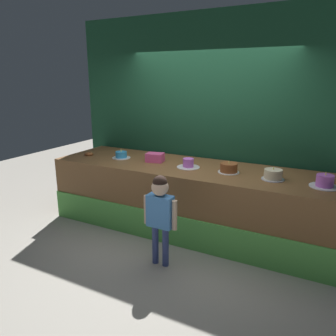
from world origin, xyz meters
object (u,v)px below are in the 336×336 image
cake_left (188,164)px  cake_far_left (121,155)px  child_figure (160,208)px  cake_center (229,168)px  pink_box (155,157)px  donut (89,154)px  cake_far_right (325,182)px  cake_right (273,175)px

cake_left → cake_far_left: bearing=179.0°
child_figure → cake_center: 1.13m
pink_box → cake_left: 0.57m
cake_far_left → donut: bearing=-171.3°
cake_far_left → cake_left: cake_far_left is taller
donut → cake_far_right: size_ratio=0.42×
cake_far_left → cake_left: size_ratio=0.88×
pink_box → cake_far_right: size_ratio=0.77×
child_figure → donut: child_figure is taller
child_figure → cake_left: size_ratio=3.46×
donut → cake_far_left: cake_far_left is taller
cake_right → cake_left: bearing=178.4°
pink_box → cake_far_left: (-0.56, -0.05, -0.02)m
pink_box → donut: 1.14m
pink_box → donut: pink_box is taller
cake_far_left → cake_left: (1.13, -0.02, 0.01)m
cake_right → child_figure: bearing=-137.7°
cake_center → cake_right: bearing=-4.9°
pink_box → cake_far_right: cake_far_right is taller
cake_far_left → cake_far_right: bearing=-1.4°
child_figure → cake_center: bearing=64.7°
child_figure → cake_right: size_ratio=3.99×
cake_center → cake_right: 0.57m
child_figure → donut: bearing=153.1°
cake_left → cake_center: bearing=1.7°
pink_box → cake_right: cake_right is taller
pink_box → cake_center: (1.13, -0.05, -0.00)m
pink_box → cake_far_right: (2.26, -0.12, -0.00)m
child_figure → cake_left: child_figure is taller
cake_left → cake_center: cake_center is taller
cake_right → donut: bearing=-179.3°
cake_right → cake_far_right: (0.56, -0.02, 0.00)m
pink_box → child_figure: bearing=-57.7°
pink_box → donut: size_ratio=1.82×
cake_far_left → cake_right: size_ratio=1.01×
child_figure → cake_center: cake_center is taller
donut → pink_box: bearing=6.9°
child_figure → pink_box: size_ratio=4.37×
cake_far_right → donut: bearing=-179.7°
child_figure → cake_far_left: cake_far_left is taller
cake_far_right → cake_left: bearing=178.3°
donut → child_figure: bearing=-26.9°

